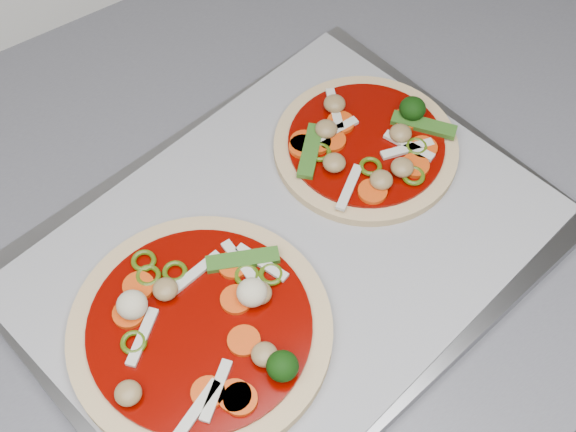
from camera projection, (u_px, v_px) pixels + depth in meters
baking_tray at (287, 253)px, 0.67m from camera, size 0.47×0.38×0.01m
parchment at (287, 248)px, 0.66m from camera, size 0.46×0.38×0.00m
pizza_left at (202, 328)px, 0.61m from camera, size 0.24×0.24×0.03m
pizza_right at (367, 145)px, 0.71m from camera, size 0.17×0.17×0.03m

